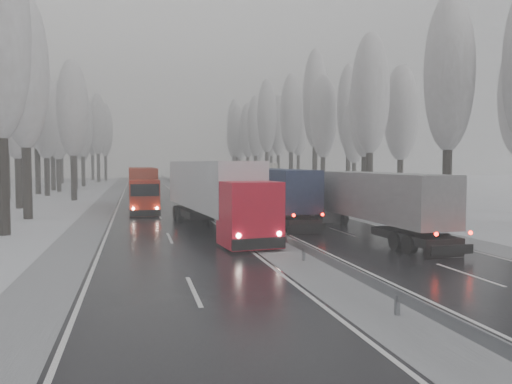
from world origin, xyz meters
name	(u,v)px	position (x,y,z in m)	size (l,w,h in m)	color
ground	(340,283)	(0.00, 0.00, 0.00)	(260.00, 260.00, 0.00)	silver
carriageway_right	(267,207)	(5.25, 30.00, 0.01)	(7.50, 200.00, 0.03)	black
carriageway_left	(157,209)	(-5.25, 30.00, 0.01)	(7.50, 200.00, 0.03)	black
median_slush	(213,208)	(0.00, 30.00, 0.02)	(3.00, 200.00, 0.04)	#9B9EA3
shoulder_right	(315,206)	(10.20, 30.00, 0.02)	(2.40, 200.00, 0.04)	#9B9EA3
shoulder_left	(100,211)	(-10.20, 30.00, 0.02)	(2.40, 200.00, 0.04)	#9B9EA3
median_guardrail	(213,202)	(0.00, 29.99, 0.60)	(0.12, 200.00, 0.76)	slate
tree_16	(449,74)	(15.04, 15.67, 10.67)	(3.60, 3.60, 16.53)	black
tree_18	(370,95)	(14.51, 27.03, 10.70)	(3.60, 3.60, 16.58)	black
tree_19	(401,114)	(20.02, 31.03, 9.42)	(3.60, 3.60, 14.57)	black
tree_20	(365,110)	(17.90, 35.17, 10.14)	(3.60, 3.60, 15.71)	black
tree_21	(367,98)	(20.12, 39.17, 12.00)	(3.60, 3.60, 18.62)	black
tree_22	(323,117)	(17.02, 45.60, 10.24)	(3.60, 3.60, 15.86)	black
tree_23	(354,131)	(23.31, 49.60, 8.77)	(3.60, 3.60, 13.55)	black
tree_24	(315,100)	(17.90, 51.02, 13.19)	(3.60, 3.60, 20.49)	black
tree_25	(349,109)	(24.81, 55.02, 12.52)	(3.60, 3.60, 19.44)	black
tree_26	(291,114)	(17.56, 61.27, 12.10)	(3.60, 3.60, 18.78)	black
tree_27	(324,122)	(24.72, 65.27, 11.36)	(3.60, 3.60, 17.62)	black
tree_28	(267,117)	(16.34, 71.95, 12.64)	(3.60, 3.60, 19.62)	black
tree_29	(298,124)	(23.71, 75.95, 11.67)	(3.60, 3.60, 18.11)	black
tree_30	(256,127)	(16.56, 81.70, 11.52)	(3.60, 3.60, 17.86)	black
tree_31	(278,126)	(22.48, 85.70, 11.97)	(3.60, 3.60, 18.58)	black
tree_32	(248,131)	(16.63, 89.21, 11.18)	(3.60, 3.60, 17.33)	black
tree_33	(257,141)	(19.77, 93.21, 9.26)	(3.60, 3.60, 14.33)	black
tree_34	(237,132)	(15.73, 96.32, 11.37)	(3.60, 3.60, 17.63)	black
tree_35	(271,132)	(24.94, 100.32, 11.77)	(3.60, 3.60, 18.25)	black
tree_36	(234,128)	(17.04, 106.16, 13.02)	(3.60, 3.60, 20.23)	black
tree_37	(258,139)	(24.02, 110.16, 10.56)	(3.60, 3.60, 16.37)	black
tree_38	(233,136)	(18.73, 116.73, 11.59)	(3.60, 3.60, 17.97)	black
tree_39	(240,141)	(21.55, 120.73, 10.45)	(3.60, 3.60, 16.19)	black
tree_58	(24,72)	(-15.13, 24.57, 11.10)	(3.60, 3.60, 17.21)	black
tree_60	(17,106)	(-17.75, 34.20, 9.59)	(3.60, 3.60, 14.84)	black
tree_62	(72,109)	(-13.94, 43.73, 10.36)	(3.60, 3.60, 16.04)	black
tree_63	(5,106)	(-21.85, 47.73, 10.89)	(3.60, 3.60, 16.88)	black
tree_64	(46,119)	(-18.26, 52.71, 9.96)	(3.60, 3.60, 15.42)	black
tree_65	(36,102)	(-20.05, 56.71, 12.55)	(3.60, 3.60, 19.48)	black
tree_66	(58,125)	(-18.16, 62.35, 9.84)	(3.60, 3.60, 15.23)	black
tree_67	(52,119)	(-19.54, 66.35, 11.03)	(3.60, 3.60, 17.09)	black
tree_68	(74,123)	(-16.58, 69.11, 10.75)	(3.60, 3.60, 16.65)	black
tree_69	(46,114)	(-21.42, 73.11, 12.46)	(3.60, 3.60, 19.35)	black
tree_70	(82,125)	(-16.33, 79.19, 11.03)	(3.60, 3.60, 17.09)	black
tree_71	(58,118)	(-21.09, 83.19, 12.63)	(3.60, 3.60, 19.61)	black
tree_72	(74,135)	(-18.93, 88.54, 9.76)	(3.60, 3.60, 15.11)	black
tree_73	(61,129)	(-21.82, 92.54, 11.11)	(3.60, 3.60, 17.22)	black
tree_74	(98,125)	(-15.07, 99.33, 12.67)	(3.60, 3.60, 19.68)	black
tree_75	(56,128)	(-24.20, 103.33, 11.99)	(3.60, 3.60, 18.60)	black
tree_76	(105,131)	(-14.05, 108.72, 11.95)	(3.60, 3.60, 18.55)	black
tree_77	(82,142)	(-19.66, 112.72, 9.26)	(3.60, 3.60, 14.32)	black
tree_78	(92,129)	(-17.56, 115.31, 12.59)	(3.60, 3.60, 19.55)	black
tree_79	(82,136)	(-20.33, 119.31, 11.01)	(3.60, 3.60, 17.07)	black
truck_grey_tarp	(369,199)	(6.11, 10.19, 2.18)	(2.71, 14.62, 3.73)	#4B4C50
truck_blue_box	(271,191)	(2.50, 18.60, 2.24)	(2.65, 15.05, 3.85)	#1E224B
truck_cream_box	(248,179)	(5.23, 38.51, 2.49)	(2.78, 16.67, 4.26)	#AFA79B
box_truck_distant	(198,179)	(3.79, 72.77, 1.33)	(2.36, 7.07, 2.62)	silver
truck_red_white	(215,191)	(-2.31, 14.27, 2.56)	(4.48, 17.25, 4.39)	red
truck_red_red	(142,185)	(-6.50, 30.69, 2.23)	(2.54, 14.95, 3.82)	red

